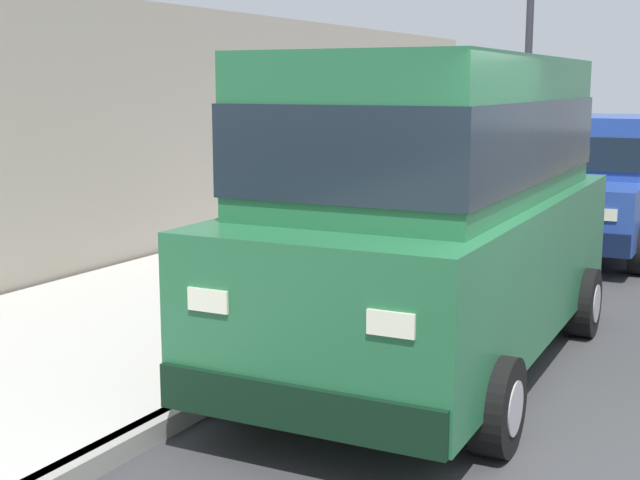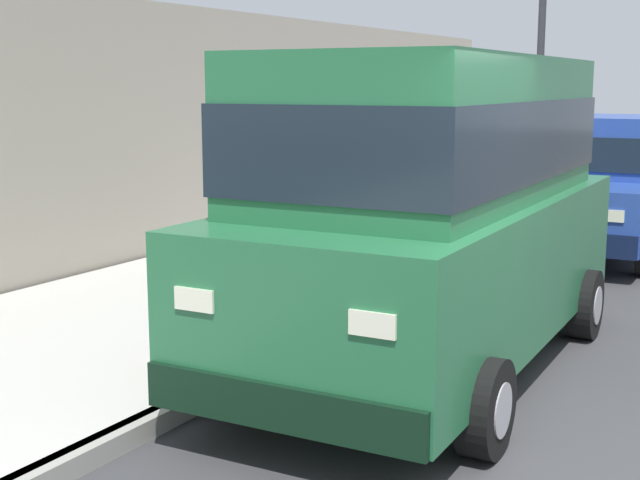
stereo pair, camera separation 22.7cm
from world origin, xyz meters
TOP-DOWN VIEW (x-y plane):
  - curb at (-3.20, 0.00)m, footprint 0.16×64.00m
  - sidewalk at (-5.00, 0.00)m, footprint 3.60×64.00m
  - car_green_van at (-2.13, 1.41)m, footprint 2.24×4.95m
  - car_blue_hatchback at (-2.09, 7.21)m, footprint 2.04×3.85m
  - dog_brown at (-5.60, 2.94)m, footprint 0.40×0.71m
  - fire_hydrant at (-3.65, 0.41)m, footprint 0.34×0.24m
  - street_lamp at (-3.55, 9.23)m, footprint 0.36×0.36m
  - building_facade at (-7.10, 5.01)m, footprint 0.50×20.00m

SIDE VIEW (x-z plane):
  - curb at x=-3.20m, z-range 0.00..0.14m
  - sidewalk at x=-5.00m, z-range 0.00..0.14m
  - dog_brown at x=-5.60m, z-range 0.18..0.67m
  - fire_hydrant at x=-3.65m, z-range 0.11..0.84m
  - car_blue_hatchback at x=-2.09m, z-range 0.04..1.92m
  - car_green_van at x=-2.13m, z-range 0.13..2.65m
  - building_facade at x=-7.10m, z-range 0.00..3.33m
  - street_lamp at x=-3.55m, z-range 0.70..5.12m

